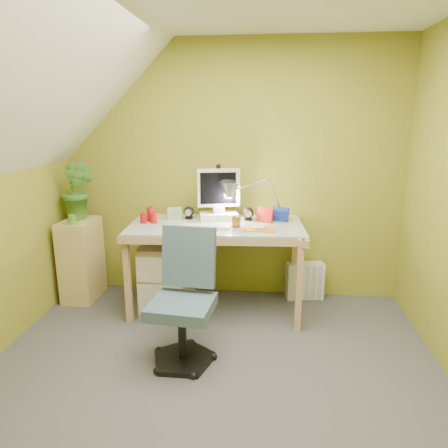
# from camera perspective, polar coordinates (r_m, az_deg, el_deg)

# --- Properties ---
(floor) EXTENTS (3.20, 3.20, 0.01)m
(floor) POSITION_cam_1_polar(r_m,az_deg,el_deg) (2.85, -2.25, -22.17)
(floor) COLOR #47474B
(floor) RESTS_ON ground
(wall_back) EXTENTS (3.20, 0.01, 2.40)m
(wall_back) POSITION_cam_1_polar(r_m,az_deg,el_deg) (3.91, 0.92, 7.18)
(wall_back) COLOR olive
(wall_back) RESTS_ON floor
(wall_front) EXTENTS (3.20, 0.01, 2.40)m
(wall_front) POSITION_cam_1_polar(r_m,az_deg,el_deg) (0.90, -18.68, -20.19)
(wall_front) COLOR olive
(wall_front) RESTS_ON floor
(slope_ceiling) EXTENTS (1.10, 3.20, 1.10)m
(slope_ceiling) POSITION_cam_1_polar(r_m,az_deg,el_deg) (2.63, -25.76, 16.41)
(slope_ceiling) COLOR white
(slope_ceiling) RESTS_ON wall_left
(desk) EXTENTS (1.54, 0.83, 0.80)m
(desk) POSITION_cam_1_polar(r_m,az_deg,el_deg) (3.71, -1.05, -6.00)
(desk) COLOR tan
(desk) RESTS_ON floor
(monitor) EXTENTS (0.39, 0.28, 0.48)m
(monitor) POSITION_cam_1_polar(r_m,az_deg,el_deg) (3.71, -0.76, 4.33)
(monitor) COLOR silver
(monitor) RESTS_ON desk
(speaker_left) EXTENTS (0.12, 0.12, 0.12)m
(speaker_left) POSITION_cam_1_polar(r_m,az_deg,el_deg) (3.77, -4.87, 1.58)
(speaker_left) COLOR black
(speaker_left) RESTS_ON desk
(speaker_right) EXTENTS (0.11, 0.11, 0.12)m
(speaker_right) POSITION_cam_1_polar(r_m,az_deg,el_deg) (3.70, 3.37, 1.42)
(speaker_right) COLOR black
(speaker_right) RESTS_ON desk
(keyboard) EXTENTS (0.42, 0.15, 0.02)m
(keyboard) POSITION_cam_1_polar(r_m,az_deg,el_deg) (3.46, -2.68, -0.37)
(keyboard) COLOR white
(keyboard) RESTS_ON desk
(mousepad) EXTENTS (0.26, 0.19, 0.01)m
(mousepad) POSITION_cam_1_polar(r_m,az_deg,el_deg) (3.42, 4.96, -0.69)
(mousepad) COLOR #B6661C
(mousepad) RESTS_ON desk
(mouse) EXTENTS (0.12, 0.09, 0.04)m
(mouse) POSITION_cam_1_polar(r_m,az_deg,el_deg) (3.42, 4.96, -0.45)
(mouse) COLOR white
(mouse) RESTS_ON mousepad
(amber_tumbler) EXTENTS (0.08, 0.08, 0.09)m
(amber_tumbler) POSITION_cam_1_polar(r_m,az_deg,el_deg) (3.48, 1.70, 0.33)
(amber_tumbler) COLOR brown
(amber_tumbler) RESTS_ON desk
(candle_cluster) EXTENTS (0.17, 0.15, 0.13)m
(candle_cluster) POSITION_cam_1_polar(r_m,az_deg,el_deg) (3.70, -10.33, 1.24)
(candle_cluster) COLOR #AE140F
(candle_cluster) RESTS_ON desk
(photo_frame_red) EXTENTS (0.14, 0.09, 0.13)m
(photo_frame_red) POSITION_cam_1_polar(r_m,az_deg,el_deg) (3.66, 5.69, 1.28)
(photo_frame_red) COLOR red
(photo_frame_red) RESTS_ON desk
(photo_frame_blue) EXTENTS (0.14, 0.08, 0.13)m
(photo_frame_blue) POSITION_cam_1_polar(r_m,az_deg,el_deg) (3.70, 7.86, 1.35)
(photo_frame_blue) COLOR navy
(photo_frame_blue) RESTS_ON desk
(photo_frame_green) EXTENTS (0.13, 0.06, 0.11)m
(photo_frame_green) POSITION_cam_1_polar(r_m,az_deg,el_deg) (3.77, -6.86, 1.50)
(photo_frame_green) COLOR #99B67D
(photo_frame_green) RESTS_ON desk
(desk_lamp) EXTENTS (0.56, 0.35, 0.56)m
(desk_lamp) POSITION_cam_1_polar(r_m,az_deg,el_deg) (3.68, 6.25, 4.76)
(desk_lamp) COLOR silver
(desk_lamp) RESTS_ON desk
(side_ledge) EXTENTS (0.29, 0.44, 0.77)m
(side_ledge) POSITION_cam_1_polar(r_m,az_deg,el_deg) (4.17, -19.11, -4.67)
(side_ledge) COLOR tan
(side_ledge) RESTS_ON floor
(potted_plant) EXTENTS (0.33, 0.28, 0.55)m
(potted_plant) POSITION_cam_1_polar(r_m,az_deg,el_deg) (4.06, -19.59, 4.42)
(potted_plant) COLOR #3F7828
(potted_plant) RESTS_ON side_ledge
(green_cup) EXTENTS (0.08, 0.08, 0.09)m
(green_cup) POSITION_cam_1_polar(r_m,az_deg,el_deg) (3.92, -20.27, 0.57)
(green_cup) COLOR #4B8939
(green_cup) RESTS_ON side_ledge
(task_chair) EXTENTS (0.53, 0.53, 0.87)m
(task_chair) POSITION_cam_1_polar(r_m,az_deg,el_deg) (2.92, -5.90, -11.19)
(task_chair) COLOR #3B5161
(task_chair) RESTS_ON floor
(radiator) EXTENTS (0.37, 0.20, 0.35)m
(radiator) POSITION_cam_1_polar(r_m,az_deg,el_deg) (4.08, 11.13, -7.70)
(radiator) COLOR silver
(radiator) RESTS_ON floor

